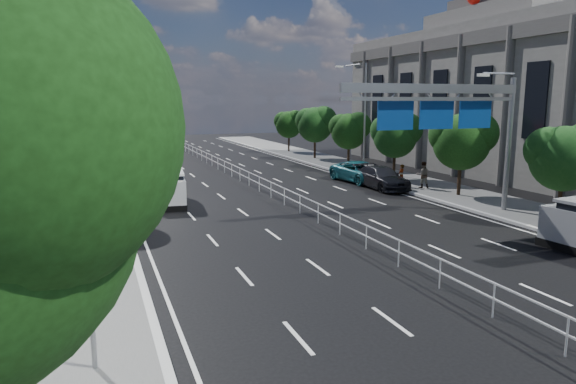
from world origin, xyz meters
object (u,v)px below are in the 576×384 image
parked_car_dark (381,178)px  pedestrian_b (423,175)px  near_car_silver (162,163)px  red_bus (132,150)px  near_car_dark (126,144)px  parked_car_teal (360,172)px  overhead_gantry (451,109)px  white_minivan (167,188)px  pedestrian_a (401,175)px  toilet_sign (64,249)px

parked_car_dark → pedestrian_b: pedestrian_b is taller
near_car_silver → pedestrian_b: bearing=140.0°
red_bus → near_car_dark: red_bus is taller
parked_car_teal → pedestrian_b: bearing=-68.8°
near_car_silver → near_car_dark: bearing=-79.9°
red_bus → near_car_dark: (0.54, 16.74, -0.76)m
overhead_gantry → near_car_silver: 26.31m
parked_car_dark → pedestrian_b: size_ratio=2.90×
pedestrian_b → near_car_dark: bearing=-45.5°
white_minivan → red_bus: bearing=98.2°
parked_car_teal → red_bus: bearing=130.1°
red_bus → parked_car_dark: bearing=-41.9°
parked_car_teal → parked_car_dark: 3.00m
parked_car_dark → red_bus: bearing=130.3°
white_minivan → near_car_dark: (-0.11, 34.88, -0.19)m
near_car_dark → pedestrian_a: 38.54m
toilet_sign → near_car_silver: size_ratio=1.07×
near_car_silver → white_minivan: bearing=89.5°
overhead_gantry → parked_car_dark: 10.30m
pedestrian_a → near_car_dark: bearing=-93.2°
parked_car_teal → parked_car_dark: size_ratio=1.05×
pedestrian_b → red_bus: bearing=-28.5°
overhead_gantry → near_car_silver: (-11.54, 23.13, -4.92)m
white_minivan → near_car_silver: (1.53, 14.48, -0.29)m
near_car_silver → parked_car_teal: (13.10, -11.18, 0.07)m
overhead_gantry → white_minivan: size_ratio=2.13×
toilet_sign → red_bus: toilet_sign is taller
white_minivan → near_car_dark: size_ratio=1.00×
near_car_silver → red_bus: bearing=-53.7°
white_minivan → parked_car_dark: size_ratio=0.92×
red_bus → parked_car_dark: size_ratio=1.96×
toilet_sign → parked_car_teal: 29.32m
white_minivan → pedestrian_b: size_ratio=2.68×
near_car_silver → pedestrian_b: pedestrian_b is taller
parked_car_teal → parked_car_dark: bearing=-95.7°
toilet_sign → overhead_gantry: bearing=29.6°
pedestrian_a → pedestrian_b: bearing=105.2°
overhead_gantry → white_minivan: bearing=146.5°
red_bus → parked_car_teal: bearing=-36.7°
parked_car_teal → pedestrian_b: size_ratio=3.05×
red_bus → near_car_silver: bearing=-51.7°
overhead_gantry → near_car_dark: overhead_gantry is taller
toilet_sign → near_car_dark: size_ratio=0.90×
toilet_sign → overhead_gantry: (17.69, 10.05, 2.66)m
pedestrian_a → parked_car_teal: bearing=-97.2°
parked_car_dark → pedestrian_a: 1.38m
parked_car_teal → pedestrian_b: 5.08m
red_bus → pedestrian_b: red_bus is taller
white_minivan → pedestrian_b: white_minivan is taller
parked_car_teal → toilet_sign: bearing=-136.9°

